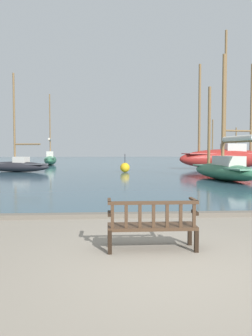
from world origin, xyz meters
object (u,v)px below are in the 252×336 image
object	(u,v)px
sailboat_nearest_port	(227,156)
sailboat_far_starboard	(224,168)
sailboat_outer_port	(50,159)
sailboat_mid_port	(17,164)
sailboat_far_port	(225,159)
park_bench	(152,224)
channel_buoy	(125,168)

from	to	relation	value
sailboat_nearest_port	sailboat_far_starboard	bearing A→B (deg)	-111.34
sailboat_far_starboard	sailboat_outer_port	bearing A→B (deg)	122.91
sailboat_mid_port	sailboat_far_starboard	xyz separation A→B (m)	(14.04, -8.00, 0.08)
sailboat_nearest_port	sailboat_far_starboard	world-z (taller)	sailboat_nearest_port
sailboat_far_port	sailboat_mid_port	size ratio (longest dim) A/B	0.83
sailboat_mid_port	park_bench	bearing A→B (deg)	-69.13
park_bench	sailboat_mid_port	distance (m)	22.31
sailboat_far_port	sailboat_outer_port	world-z (taller)	sailboat_outer_port
park_bench	sailboat_far_port	xyz separation A→B (m)	(13.97, 33.96, 0.28)
park_bench	sailboat_outer_port	xyz separation A→B (m)	(-7.41, 33.69, 0.34)
sailboat_far_port	sailboat_nearest_port	xyz separation A→B (m)	(-3.33, -9.45, 0.49)
sailboat_far_port	channel_buoy	distance (m)	19.45
sailboat_mid_port	sailboat_outer_port	distance (m)	12.86
sailboat_mid_port	channel_buoy	distance (m)	8.71
sailboat_far_starboard	channel_buoy	distance (m)	8.78
sailboat_nearest_port	sailboat_far_starboard	xyz separation A→B (m)	(-4.56, -11.67, -0.48)
sailboat_far_port	channel_buoy	bearing A→B (deg)	-133.10
sailboat_far_port	sailboat_far_starboard	world-z (taller)	sailboat_far_starboard
sailboat_far_port	sailboat_outer_port	bearing A→B (deg)	-179.30
sailboat_outer_port	sailboat_mid_port	bearing A→B (deg)	-92.41
park_bench	sailboat_mid_port	size ratio (longest dim) A/B	0.20
sailboat_nearest_port	sailboat_mid_port	bearing A→B (deg)	-168.85
sailboat_mid_port	sailboat_far_starboard	size ratio (longest dim) A/B	1.07
sailboat_far_starboard	sailboat_outer_port	xyz separation A→B (m)	(-13.50, 20.85, 0.05)
sailboat_far_port	sailboat_outer_port	distance (m)	21.38
sailboat_nearest_port	channel_buoy	xyz separation A→B (m)	(-9.96, -4.75, -0.78)
sailboat_nearest_port	channel_buoy	world-z (taller)	sailboat_nearest_port
sailboat_mid_port	channel_buoy	world-z (taller)	sailboat_mid_port
sailboat_nearest_port	sailboat_outer_port	distance (m)	20.26
sailboat_far_port	sailboat_far_starboard	xyz separation A→B (m)	(-7.89, -21.12, 0.01)
sailboat_outer_port	park_bench	bearing A→B (deg)	-77.60
sailboat_outer_port	channel_buoy	world-z (taller)	sailboat_outer_port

